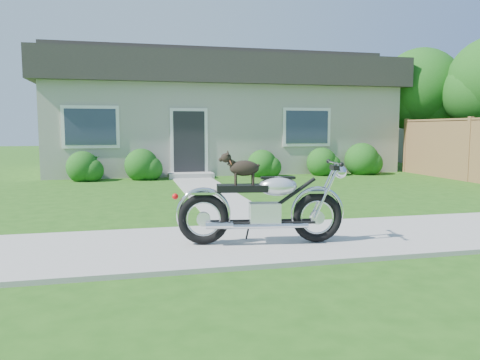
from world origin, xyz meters
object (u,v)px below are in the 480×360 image
Objects in this scene: house at (218,113)px; fence at (469,150)px; motorcycle_with_dog at (264,204)px; potted_plant_left at (88,168)px; potted_plant_right at (264,167)px; tree_far at (425,92)px.

fence is at bearing -44.74° from house.
fence is at bearing 45.21° from motorcycle_with_dog.
potted_plant_left is 1.14× the size of potted_plant_right.
fence is at bearing -14.44° from potted_plant_left.
fence is 4.70m from tree_far.
potted_plant_right is at bearing 0.00° from potted_plant_left.
tree_far is (7.54, -2.17, 0.78)m from house.
potted_plant_left reaches higher than potted_plant_right.
house is at bearing 135.26° from fence.
motorcycle_with_dog is (-1.66, -12.20, -1.60)m from house.
tree_far reaches higher than house.
potted_plant_left is (-10.87, 2.80, -0.58)m from fence.
potted_plant_left is at bearing 116.81° from motorcycle_with_dog.
house is 8.96m from fence.
motorcycle_with_dog is (-2.54, -8.76, 0.24)m from potted_plant_right.
potted_plant_left is at bearing -174.01° from tree_far.
house is 17.27× the size of potted_plant_left.
tree_far is 7.12× the size of potted_plant_right.
fence reaches higher than motorcycle_with_dog.
motorcycle_with_dog is (-9.20, -10.03, -2.37)m from tree_far.
fence is 2.99× the size of motorcycle_with_dog.
potted_plant_left is 5.46m from potted_plant_right.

